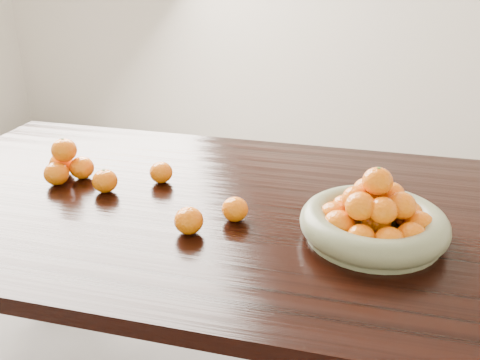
% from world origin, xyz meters
% --- Properties ---
extents(dining_table, '(2.00, 1.00, 0.75)m').
position_xyz_m(dining_table, '(0.00, 0.00, 0.66)').
color(dining_table, black).
rests_on(dining_table, ground).
extents(fruit_bowl, '(0.33, 0.33, 0.17)m').
position_xyz_m(fruit_bowl, '(0.30, -0.09, 0.80)').
color(fruit_bowl, '#777B5A').
rests_on(fruit_bowl, dining_table).
extents(orange_pyramid, '(0.14, 0.14, 0.12)m').
position_xyz_m(orange_pyramid, '(-0.56, 0.04, 0.80)').
color(orange_pyramid, orange).
rests_on(orange_pyramid, dining_table).
extents(loose_orange_0, '(0.07, 0.07, 0.06)m').
position_xyz_m(loose_orange_0, '(-0.42, -0.01, 0.78)').
color(loose_orange_0, orange).
rests_on(loose_orange_0, dining_table).
extents(loose_orange_1, '(0.07, 0.07, 0.06)m').
position_xyz_m(loose_orange_1, '(-0.12, -0.17, 0.78)').
color(loose_orange_1, orange).
rests_on(loose_orange_1, dining_table).
extents(loose_orange_2, '(0.06, 0.06, 0.06)m').
position_xyz_m(loose_orange_2, '(-0.03, -0.08, 0.78)').
color(loose_orange_2, orange).
rests_on(loose_orange_2, dining_table).
extents(loose_orange_3, '(0.07, 0.07, 0.06)m').
position_xyz_m(loose_orange_3, '(-0.29, 0.08, 0.78)').
color(loose_orange_3, orange).
rests_on(loose_orange_3, dining_table).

